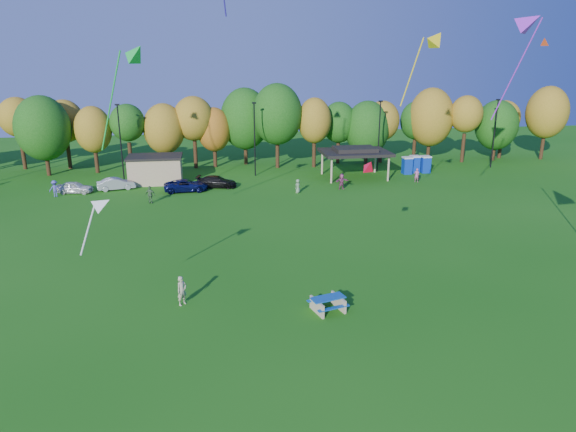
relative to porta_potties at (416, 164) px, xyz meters
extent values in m
plane|color=#19600F|center=(-22.57, -38.37, -1.10)|extent=(160.00, 160.00, 0.00)
cylinder|color=black|center=(-50.60, 10.56, 0.96)|extent=(0.50, 0.50, 4.12)
ellipsoid|color=olive|center=(-50.60, 10.56, 5.76)|extent=(4.78, 4.78, 5.18)
cylinder|color=black|center=(-46.32, 5.83, 0.68)|extent=(0.50, 0.50, 3.56)
ellipsoid|color=#144C0F|center=(-46.32, 5.83, 4.84)|extent=(6.62, 6.62, 8.00)
cylinder|color=black|center=(-44.70, 9.88, 0.80)|extent=(0.50, 0.50, 3.79)
ellipsoid|color=olive|center=(-44.70, 9.88, 5.22)|extent=(4.94, 4.94, 5.58)
cylinder|color=black|center=(-40.59, 6.64, 0.57)|extent=(0.50, 0.50, 3.34)
ellipsoid|color=olive|center=(-40.59, 6.64, 4.47)|extent=(4.61, 4.61, 5.88)
cylinder|color=black|center=(-36.29, 6.48, 0.81)|extent=(0.50, 0.50, 3.82)
ellipsoid|color=#144C0F|center=(-36.29, 6.48, 5.26)|extent=(4.43, 4.43, 4.73)
cylinder|color=black|center=(-31.87, 7.13, 0.53)|extent=(0.50, 0.50, 3.25)
ellipsoid|color=olive|center=(-31.87, 7.13, 4.32)|extent=(5.33, 5.33, 6.53)
cylinder|color=black|center=(-28.02, 7.70, 0.88)|extent=(0.50, 0.50, 3.96)
ellipsoid|color=olive|center=(-28.02, 7.70, 5.51)|extent=(5.31, 5.31, 5.82)
cylinder|color=black|center=(-25.42, 7.97, 0.43)|extent=(0.50, 0.50, 3.05)
ellipsoid|color=#995914|center=(-25.42, 7.97, 3.98)|extent=(4.54, 4.54, 5.87)
cylinder|color=black|center=(-21.15, 9.16, 0.79)|extent=(0.50, 0.50, 3.77)
ellipsoid|color=#144C0F|center=(-21.15, 9.16, 5.19)|extent=(6.69, 6.69, 8.35)
cylinder|color=black|center=(-17.11, 6.17, 1.04)|extent=(0.50, 0.50, 4.28)
ellipsoid|color=#144C0F|center=(-17.11, 6.17, 6.04)|extent=(6.64, 6.64, 8.01)
cylinder|color=black|center=(-12.16, 5.84, 0.78)|extent=(0.50, 0.50, 3.76)
ellipsoid|color=olive|center=(-12.16, 5.84, 5.17)|extent=(4.49, 4.49, 6.02)
cylinder|color=black|center=(-8.28, 7.89, 0.62)|extent=(0.50, 0.50, 3.43)
ellipsoid|color=#144C0F|center=(-8.28, 7.89, 4.62)|extent=(4.77, 4.77, 5.63)
cylinder|color=black|center=(-4.46, 7.03, 0.38)|extent=(0.50, 0.50, 2.95)
ellipsoid|color=#144C0F|center=(-4.46, 7.03, 3.83)|extent=(6.14, 6.14, 7.54)
cylinder|color=black|center=(-2.18, 7.49, 0.66)|extent=(0.50, 0.50, 3.52)
ellipsoid|color=olive|center=(-2.18, 7.49, 4.77)|extent=(4.78, 4.78, 5.53)
cylinder|color=black|center=(3.49, 9.15, 0.60)|extent=(0.50, 0.50, 3.39)
ellipsoid|color=#144C0F|center=(3.49, 9.15, 4.55)|extent=(4.54, 4.54, 5.46)
cylinder|color=black|center=(5.13, 7.87, 0.76)|extent=(0.50, 0.50, 3.72)
ellipsoid|color=olive|center=(5.13, 7.87, 5.10)|extent=(6.32, 6.32, 8.24)
cylinder|color=black|center=(9.42, 5.91, 0.93)|extent=(0.50, 0.50, 4.06)
ellipsoid|color=olive|center=(9.42, 5.91, 5.67)|extent=(4.50, 4.50, 5.13)
cylinder|color=black|center=(14.50, 6.44, 0.43)|extent=(0.50, 0.50, 3.05)
ellipsoid|color=#144C0F|center=(14.50, 6.44, 3.99)|extent=(5.97, 5.97, 7.05)
cylinder|color=black|center=(16.41, 7.99, 0.68)|extent=(0.50, 0.50, 3.55)
ellipsoid|color=olive|center=(16.41, 7.99, 4.83)|extent=(4.60, 4.60, 4.99)
cylinder|color=black|center=(21.94, 6.15, 0.94)|extent=(0.50, 0.50, 4.07)
ellipsoid|color=olive|center=(21.94, 6.15, 5.68)|extent=(5.83, 5.83, 7.42)
cylinder|color=black|center=(-36.57, 1.63, 3.40)|extent=(0.16, 0.16, 9.00)
cube|color=black|center=(-36.57, 1.63, 7.90)|extent=(0.50, 0.25, 0.18)
cylinder|color=black|center=(-20.57, 1.63, 3.40)|extent=(0.16, 0.16, 9.00)
cube|color=black|center=(-20.57, 1.63, 7.90)|extent=(0.50, 0.25, 0.18)
cylinder|color=black|center=(-4.57, 1.63, 3.40)|extent=(0.16, 0.16, 9.00)
cube|color=black|center=(-4.57, 1.63, 7.90)|extent=(0.50, 0.25, 0.18)
cylinder|color=black|center=(11.43, 1.63, 3.40)|extent=(0.16, 0.16, 9.00)
cube|color=black|center=(11.43, 1.63, 7.90)|extent=(0.50, 0.25, 0.18)
cube|color=tan|center=(-32.57, -0.37, 0.40)|extent=(6.00, 4.00, 3.00)
cube|color=black|center=(-32.57, -0.37, 2.03)|extent=(6.30, 4.30, 0.25)
cylinder|color=tan|center=(-12.07, -3.87, 0.40)|extent=(0.24, 0.24, 3.00)
cylinder|color=tan|center=(-5.07, -3.87, 0.40)|extent=(0.24, 0.24, 3.00)
cylinder|color=tan|center=(-12.07, 1.13, 0.40)|extent=(0.24, 0.24, 3.00)
cylinder|color=tan|center=(-5.07, 1.13, 0.40)|extent=(0.24, 0.24, 3.00)
cube|color=black|center=(-8.57, -1.37, 2.05)|extent=(8.20, 6.20, 0.35)
cube|color=black|center=(-8.57, -1.37, 2.45)|extent=(5.00, 3.50, 0.45)
cube|color=#0C32A6|center=(-1.30, -0.34, -0.10)|extent=(1.10, 1.10, 2.00)
cube|color=silver|center=(-1.30, -0.34, 0.99)|extent=(1.15, 1.15, 0.18)
cube|color=#0C32A6|center=(0.00, 0.37, -0.10)|extent=(1.10, 1.10, 2.00)
cube|color=silver|center=(0.00, 0.37, 0.99)|extent=(1.15, 1.15, 0.18)
cube|color=#0C32A6|center=(1.30, -0.03, -0.10)|extent=(1.10, 1.10, 2.00)
cube|color=silver|center=(1.30, -0.03, 0.99)|extent=(1.15, 1.15, 0.18)
cube|color=tan|center=(-20.59, -35.45, -0.70)|extent=(0.56, 1.58, 0.79)
cube|color=tan|center=(-19.21, -35.06, -0.70)|extent=(0.56, 1.58, 0.79)
cube|color=#114D9C|center=(-19.90, -35.26, -0.27)|extent=(2.14, 1.33, 0.07)
cube|color=#114D9C|center=(-19.71, -35.92, -0.61)|extent=(1.99, 0.80, 0.06)
cube|color=#114D9C|center=(-20.08, -34.60, -0.61)|extent=(1.99, 0.80, 0.06)
imported|color=tan|center=(-28.31, -33.12, -0.19)|extent=(0.78, 0.76, 1.81)
imported|color=silver|center=(-40.96, -4.10, -0.45)|extent=(4.01, 2.09, 1.30)
imported|color=#ABABB1|center=(-36.71, -3.20, -0.42)|extent=(4.33, 2.39, 1.35)
imported|color=#0B1047|center=(-28.94, -5.22, -0.43)|extent=(4.94, 2.55, 1.33)
imported|color=black|center=(-25.53, -3.84, -0.44)|extent=(4.84, 2.83, 1.32)
imported|color=#BB5886|center=(-1.93, -5.00, -0.26)|extent=(0.69, 0.54, 1.67)
imported|color=#4E4CA8|center=(-42.66, -5.35, -0.21)|extent=(1.30, 1.01, 1.77)
imported|color=#476C42|center=(-32.35, -9.64, -0.20)|extent=(1.14, 0.77, 1.79)
imported|color=#6E9163|center=(-16.81, -7.82, -0.33)|extent=(0.86, 0.88, 1.53)
imported|color=#893961|center=(-11.65, -7.00, -0.19)|extent=(1.77, 0.96, 1.82)
cone|color=purple|center=(-1.28, -22.77, 15.73)|extent=(3.00, 2.98, 2.44)
cylinder|color=purple|center=(-3.03, -24.42, 12.13)|extent=(2.13, 2.02, 7.55)
cone|color=gold|center=(-10.38, -26.12, 14.34)|extent=(2.01, 1.74, 1.69)
cylinder|color=gold|center=(-11.80, -25.64, 12.09)|extent=(1.74, 0.67, 4.73)
cone|color=red|center=(-17.06, -32.99, 6.97)|extent=(1.06, 1.24, 1.05)
cone|color=red|center=(6.51, -13.54, 14.67)|extent=(1.50, 1.46, 1.20)
cone|color=green|center=(-30.87, -24.22, 13.38)|extent=(2.34, 2.20, 1.88)
cylinder|color=green|center=(-32.63, -25.37, 10.23)|extent=(2.14, 1.45, 6.61)
cone|color=silver|center=(-31.90, -34.86, 5.81)|extent=(1.19, 0.93, 1.20)
cylinder|color=silver|center=(-32.80, -34.84, 4.46)|extent=(1.12, 0.13, 2.85)
camera|label=1|loc=(-26.43, -61.60, 12.99)|focal=32.00mm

